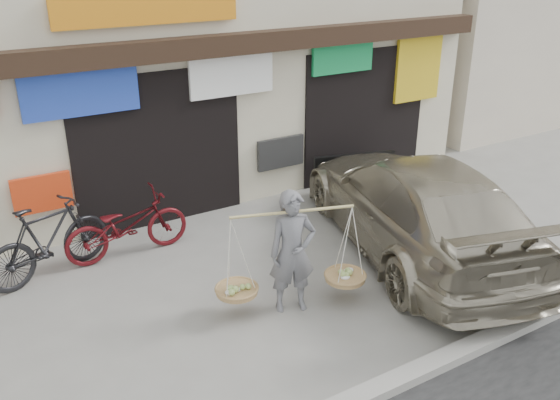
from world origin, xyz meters
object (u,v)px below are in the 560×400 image
bike_1 (48,240)px  suv (415,204)px  street_vendor (292,256)px  bike_2 (127,225)px

bike_1 → suv: bearing=-130.8°
street_vendor → bike_2: street_vendor is taller
bike_1 → bike_2: bearing=-107.2°
bike_2 → bike_1: bearing=90.9°
street_vendor → bike_1: (-2.64, 2.60, -0.21)m
street_vendor → bike_1: size_ratio=1.02×
bike_2 → suv: size_ratio=0.34×
bike_1 → suv: size_ratio=0.34×
bike_1 → suv: suv is taller
suv → bike_2: bearing=-12.1°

